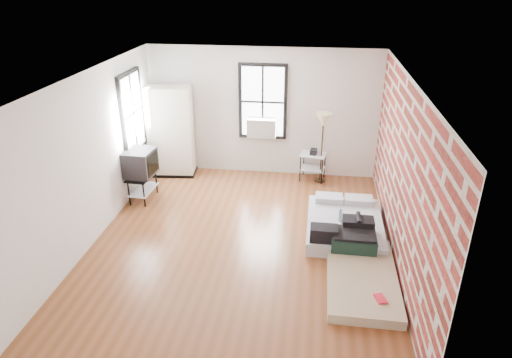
# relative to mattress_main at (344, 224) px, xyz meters

# --- Properties ---
(ground) EXTENTS (6.00, 6.00, 0.00)m
(ground) POSITION_rel_mattress_main_xyz_m (-1.75, -0.56, -0.16)
(ground) COLOR brown
(ground) RESTS_ON ground
(room_shell) EXTENTS (5.02, 6.02, 2.80)m
(room_shell) POSITION_rel_mattress_main_xyz_m (-1.51, -0.20, 1.58)
(room_shell) COLOR silver
(room_shell) RESTS_ON ground
(mattress_main) EXTENTS (1.31, 1.77, 0.57)m
(mattress_main) POSITION_rel_mattress_main_xyz_m (0.00, 0.00, 0.00)
(mattress_main) COLOR silver
(mattress_main) RESTS_ON ground
(mattress_bare) EXTENTS (1.03, 1.93, 0.42)m
(mattress_bare) POSITION_rel_mattress_main_xyz_m (0.18, -1.23, -0.03)
(mattress_bare) COLOR #C5B38E
(mattress_bare) RESTS_ON ground
(wardrobe) EXTENTS (1.06, 0.67, 1.99)m
(wardrobe) POSITION_rel_mattress_main_xyz_m (-3.75, 2.09, 0.84)
(wardrobe) COLOR black
(wardrobe) RESTS_ON ground
(side_table) EXTENTS (0.60, 0.51, 0.71)m
(side_table) POSITION_rel_mattress_main_xyz_m (-0.61, 2.16, 0.33)
(side_table) COLOR black
(side_table) RESTS_ON ground
(floor_lamp) EXTENTS (0.33, 0.33, 1.55)m
(floor_lamp) POSITION_rel_mattress_main_xyz_m (-0.44, 2.09, 1.16)
(floor_lamp) COLOR #302110
(floor_lamp) RESTS_ON ground
(tv_stand) EXTENTS (0.56, 0.77, 1.05)m
(tv_stand) POSITION_rel_mattress_main_xyz_m (-3.96, 0.77, 0.60)
(tv_stand) COLOR black
(tv_stand) RESTS_ON ground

